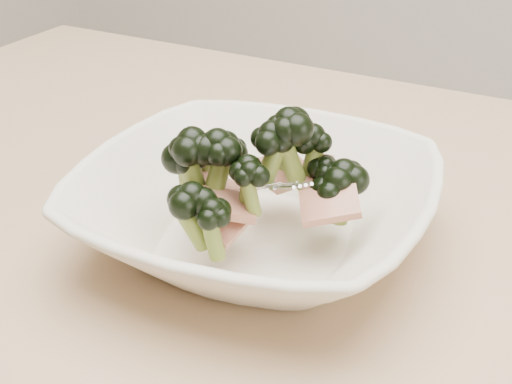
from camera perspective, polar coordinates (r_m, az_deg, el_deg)
dining_table at (r=0.68m, az=1.89°, el=-9.84°), size 1.20×0.80×0.75m
broccoli_dish at (r=0.57m, az=-0.02°, el=-0.89°), size 0.31×0.31×0.13m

